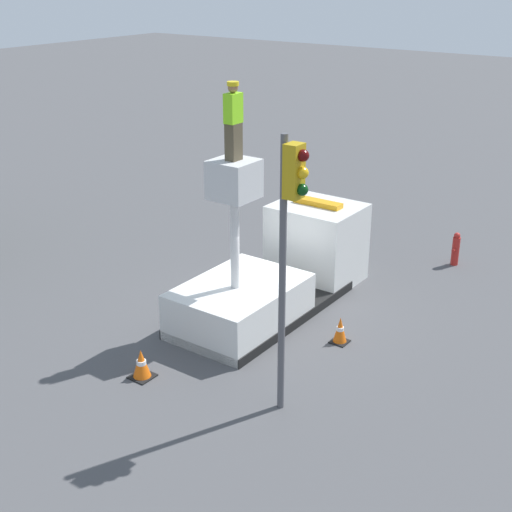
# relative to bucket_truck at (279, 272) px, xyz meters

# --- Properties ---
(ground_plane) EXTENTS (120.00, 120.00, 0.00)m
(ground_plane) POSITION_rel_bucket_truck_xyz_m (-0.75, 0.00, -0.90)
(ground_plane) COLOR #4C4C4F
(bucket_truck) EXTENTS (6.30, 2.40, 4.33)m
(bucket_truck) POSITION_rel_bucket_truck_xyz_m (0.00, 0.00, 0.00)
(bucket_truck) COLOR black
(bucket_truck) RESTS_ON ground
(worker) EXTENTS (0.40, 0.26, 1.75)m
(worker) POSITION_rel_bucket_truck_xyz_m (-1.92, 0.00, 4.31)
(worker) COLOR brown
(worker) RESTS_ON bucket_truck
(traffic_light_pole) EXTENTS (0.34, 0.57, 5.67)m
(traffic_light_pole) POSITION_rel_bucket_truck_xyz_m (-4.04, -2.89, 3.10)
(traffic_light_pole) COLOR #515156
(traffic_light_pole) RESTS_ON ground
(fire_hydrant) EXTENTS (0.46, 0.22, 1.03)m
(fire_hydrant) POSITION_rel_bucket_truck_xyz_m (5.28, -2.85, -0.39)
(fire_hydrant) COLOR #B2231E
(fire_hydrant) RESTS_ON ground
(traffic_cone_rear) EXTENTS (0.50, 0.50, 0.68)m
(traffic_cone_rear) POSITION_rel_bucket_truck_xyz_m (-4.87, 0.35, -0.58)
(traffic_cone_rear) COLOR black
(traffic_cone_rear) RESTS_ON ground
(traffic_cone_curbside) EXTENTS (0.41, 0.41, 0.66)m
(traffic_cone_curbside) POSITION_rel_bucket_truck_xyz_m (-0.96, -2.41, -0.58)
(traffic_cone_curbside) COLOR black
(traffic_cone_curbside) RESTS_ON ground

